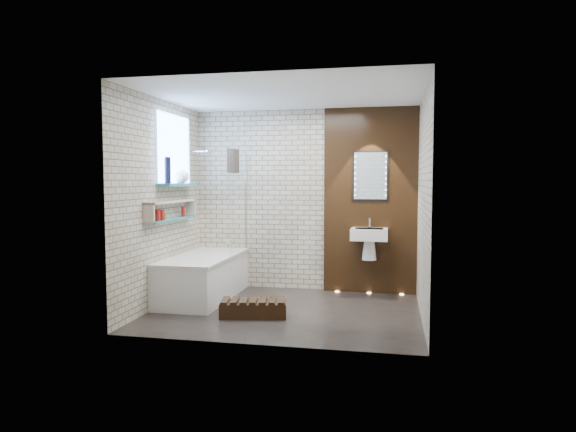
% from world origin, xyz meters
% --- Properties ---
extents(ground, '(3.20, 3.20, 0.00)m').
position_xyz_m(ground, '(0.00, 0.00, 0.00)').
color(ground, black).
rests_on(ground, ground).
extents(room_shell, '(3.24, 3.20, 2.60)m').
position_xyz_m(room_shell, '(0.00, 0.00, 1.30)').
color(room_shell, tan).
rests_on(room_shell, ground).
extents(walnut_panel, '(1.30, 0.06, 2.60)m').
position_xyz_m(walnut_panel, '(0.95, 1.27, 1.30)').
color(walnut_panel, black).
rests_on(walnut_panel, ground).
extents(clerestory_window, '(0.18, 1.00, 0.94)m').
position_xyz_m(clerestory_window, '(-1.57, 0.35, 1.90)').
color(clerestory_window, '#7FADE0').
rests_on(clerestory_window, room_shell).
extents(display_niche, '(0.14, 1.30, 0.26)m').
position_xyz_m(display_niche, '(-1.53, 0.15, 1.20)').
color(display_niche, '#226D7D').
rests_on(display_niche, room_shell).
extents(bathtub, '(0.79, 1.74, 0.70)m').
position_xyz_m(bathtub, '(-1.22, 0.45, 0.29)').
color(bathtub, white).
rests_on(bathtub, ground).
extents(bath_screen, '(0.01, 0.78, 1.40)m').
position_xyz_m(bath_screen, '(-0.87, 0.89, 1.28)').
color(bath_screen, white).
rests_on(bath_screen, bathtub).
extents(towel, '(0.10, 0.25, 0.32)m').
position_xyz_m(towel, '(-0.87, 0.69, 1.85)').
color(towel, black).
rests_on(towel, bath_screen).
extents(shower_head, '(0.18, 0.18, 0.02)m').
position_xyz_m(shower_head, '(-1.30, 0.95, 2.00)').
color(shower_head, silver).
rests_on(shower_head, room_shell).
extents(washbasin, '(0.50, 0.36, 0.58)m').
position_xyz_m(washbasin, '(0.95, 1.07, 0.79)').
color(washbasin, white).
rests_on(washbasin, walnut_panel).
extents(led_mirror, '(0.50, 0.02, 0.70)m').
position_xyz_m(led_mirror, '(0.95, 1.23, 1.65)').
color(led_mirror, black).
rests_on(led_mirror, walnut_panel).
extents(walnut_step, '(0.82, 0.48, 0.17)m').
position_xyz_m(walnut_step, '(-0.32, -0.30, 0.09)').
color(walnut_step, black).
rests_on(walnut_step, ground).
extents(niche_bottles, '(0.06, 0.83, 0.13)m').
position_xyz_m(niche_bottles, '(-1.53, -0.00, 1.16)').
color(niche_bottles, maroon).
rests_on(niche_bottles, display_niche).
extents(sill_vases, '(0.18, 0.57, 0.33)m').
position_xyz_m(sill_vases, '(-1.50, 0.31, 1.65)').
color(sill_vases, white).
rests_on(sill_vases, clerestory_window).
extents(floor_uplights, '(0.96, 0.06, 0.01)m').
position_xyz_m(floor_uplights, '(0.95, 1.20, 0.01)').
color(floor_uplights, '#FFD899').
rests_on(floor_uplights, ground).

